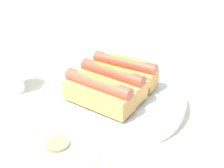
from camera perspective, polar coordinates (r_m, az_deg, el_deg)
name	(u,v)px	position (r m, az deg, el deg)	size (l,w,h in m)	color
ground_plane	(123,102)	(0.70, 2.11, -3.31)	(2.40, 2.40, 0.00)	silver
serving_bowl	(112,98)	(0.68, 0.00, -2.54)	(0.32, 0.32, 0.03)	silver
hotdog_front	(124,71)	(0.70, 2.30, 2.48)	(0.16, 0.09, 0.06)	tan
hotdog_back	(112,81)	(0.66, 0.00, 0.59)	(0.16, 0.10, 0.06)	tan
hotdog_side	(98,92)	(0.62, -2.60, -1.55)	(0.16, 0.10, 0.06)	tan
water_glass	(8,76)	(0.76, -18.59, 1.46)	(0.07, 0.07, 0.09)	white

